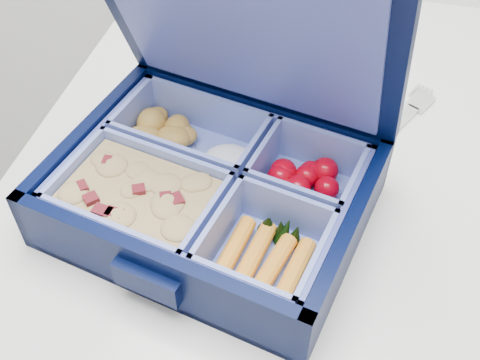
% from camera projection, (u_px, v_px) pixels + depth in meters
% --- Properties ---
extents(bento_box, '(0.28, 0.24, 0.06)m').
position_uv_depth(bento_box, '(212.00, 191.00, 0.50)').
color(bento_box, black).
rests_on(bento_box, stove).
extents(burner_grate_rear, '(0.20, 0.20, 0.02)m').
position_uv_depth(burner_grate_rear, '(278.00, 14.00, 0.72)').
color(burner_grate_rear, black).
rests_on(burner_grate_rear, stove).
extents(fork, '(0.10, 0.17, 0.01)m').
position_uv_depth(fork, '(376.00, 144.00, 0.58)').
color(fork, silver).
rests_on(fork, stove).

